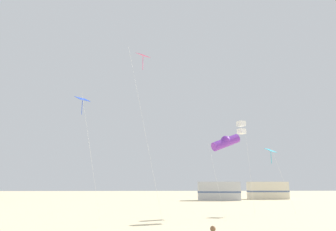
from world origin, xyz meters
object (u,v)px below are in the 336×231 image
kite_diamond_rainbow (143,62)px  kite_tube_violet (226,142)px  kite_diamond_blue (83,103)px  kite_diamond_cyan (271,152)px  kite_box_white (241,128)px  rv_van_silver (219,191)px  rv_van_cream (268,191)px

kite_diamond_rainbow → kite_tube_violet: bearing=11.4°
kite_diamond_blue → kite_diamond_rainbow: bearing=-0.5°
kite_diamond_cyan → kite_box_white: bearing=-170.4°
kite_box_white → kite_diamond_blue: kite_diamond_blue is taller
kite_box_white → rv_van_silver: bearing=84.6°
kite_diamond_cyan → kite_box_white: kite_box_white is taller
kite_box_white → rv_van_silver: 22.96m
kite_diamond_cyan → rv_van_silver: (-0.67, 21.56, -3.94)m
rv_van_silver → kite_diamond_cyan: bearing=-83.6°
kite_diamond_blue → rv_van_cream: kite_diamond_blue is taller
kite_diamond_cyan → kite_tube_violet: bearing=-143.0°
kite_box_white → kite_diamond_rainbow: 10.74m
kite_diamond_blue → rv_van_silver: (15.25, 26.56, -7.07)m
kite_box_white → kite_diamond_blue: (-13.16, -4.53, 0.96)m
kite_diamond_cyan → rv_van_cream: kite_diamond_cyan is taller
kite_diamond_rainbow → kite_diamond_blue: (-4.45, 0.04, -3.33)m
rv_van_silver → kite_diamond_blue: bearing=-115.2°
rv_van_cream → kite_diamond_cyan: bearing=-109.4°
kite_diamond_cyan → kite_diamond_blue: size_ratio=0.63×
kite_box_white → kite_tube_violet: (-2.20, -3.26, -1.72)m
kite_diamond_rainbow → rv_van_silver: 30.54m
kite_diamond_rainbow → rv_van_cream: kite_diamond_rainbow is taller
kite_diamond_blue → kite_box_white: bearing=19.0°
kite_tube_violet → rv_van_cream: size_ratio=1.00×
kite_diamond_rainbow → rv_van_silver: bearing=67.9°
kite_diamond_cyan → kite_diamond_rainbow: size_ratio=0.45×
kite_box_white → kite_diamond_blue: 13.95m
kite_diamond_rainbow → kite_diamond_blue: 5.56m
kite_tube_violet → rv_van_cream: 31.81m
kite_diamond_rainbow → kite_diamond_cyan: bearing=23.7°
kite_tube_violet → rv_van_cream: kite_tube_violet is taller
kite_diamond_cyan → rv_van_cream: 26.51m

